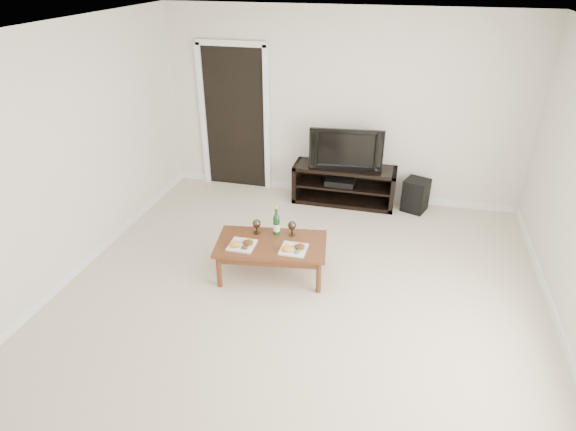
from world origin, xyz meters
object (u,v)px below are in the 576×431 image
Objects in this scene: media_console at (344,185)px; television at (346,147)px; coffee_table at (272,259)px; subwoofer at (416,195)px.

television is at bearing 0.00° from media_console.
media_console reaches higher than coffee_table.
media_console is at bearing 75.63° from coffee_table.
coffee_table is at bearing -110.31° from television.
media_console is 3.14× the size of subwoofer.
television is 0.85× the size of coffee_table.
television reaches higher than subwoofer.
media_console is at bearing 174.06° from television.
media_console is 2.04m from coffee_table.
television is 2.19× the size of subwoofer.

